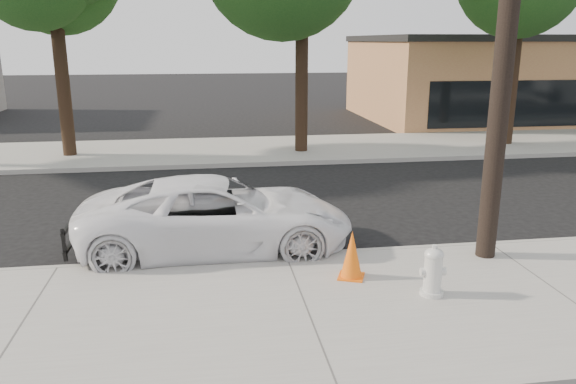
{
  "coord_description": "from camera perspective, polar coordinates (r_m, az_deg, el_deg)",
  "views": [
    {
      "loc": [
        -1.38,
        -11.66,
        3.94
      ],
      "look_at": [
        0.23,
        -0.9,
        1.0
      ],
      "focal_mm": 35.0,
      "sensor_mm": 36.0,
      "label": 1
    }
  ],
  "objects": [
    {
      "name": "police_cruiser",
      "position": [
        10.82,
        -7.2,
        -2.35
      ],
      "size": [
        5.16,
        2.4,
        1.43
      ],
      "primitive_type": "imported",
      "rotation": [
        0.0,
        0.0,
        1.57
      ],
      "color": "white",
      "rests_on": "ground"
    },
    {
      "name": "building_main",
      "position": [
        32.72,
        24.04,
        10.44
      ],
      "size": [
        18.0,
        10.0,
        4.0
      ],
      "primitive_type": "cube",
      "color": "#AD6948",
      "rests_on": "ground"
    },
    {
      "name": "curb_near",
      "position": [
        10.4,
        -0.26,
        -6.69
      ],
      "size": [
        90.0,
        0.12,
        0.16
      ],
      "primitive_type": "cube",
      "color": "#9E9B93",
      "rests_on": "ground"
    },
    {
      "name": "far_sidewalk",
      "position": [
        20.57,
        -4.5,
        4.25
      ],
      "size": [
        90.0,
        5.0,
        0.15
      ],
      "primitive_type": "cube",
      "color": "gray",
      "rests_on": "ground"
    },
    {
      "name": "near_sidewalk",
      "position": [
        8.42,
        1.93,
        -12.2
      ],
      "size": [
        90.0,
        4.4,
        0.15
      ],
      "primitive_type": "cube",
      "color": "gray",
      "rests_on": "ground"
    },
    {
      "name": "ground",
      "position": [
        12.38,
        -1.65,
        -3.44
      ],
      "size": [
        120.0,
        120.0,
        0.0
      ],
      "primitive_type": "plane",
      "color": "black",
      "rests_on": "ground"
    },
    {
      "name": "traffic_cone",
      "position": [
        9.32,
        6.5,
        -6.39
      ],
      "size": [
        0.54,
        0.54,
        0.8
      ],
      "rotation": [
        0.0,
        0.0,
        -0.39
      ],
      "color": "orange",
      "rests_on": "near_sidewalk"
    },
    {
      "name": "fire_hydrant",
      "position": [
        8.94,
        14.5,
        -7.91
      ],
      "size": [
        0.4,
        0.37,
        0.76
      ],
      "rotation": [
        0.0,
        0.0,
        -0.09
      ],
      "color": "silver",
      "rests_on": "near_sidewalk"
    }
  ]
}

